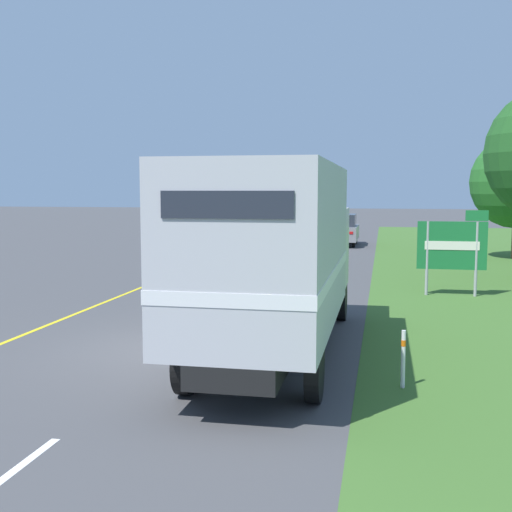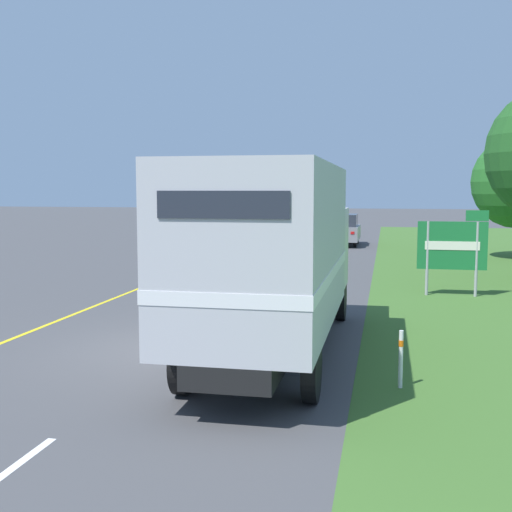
# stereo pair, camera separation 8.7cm
# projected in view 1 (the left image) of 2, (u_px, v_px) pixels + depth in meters

# --- Properties ---
(ground_plane) EXTENTS (200.00, 200.00, 0.00)m
(ground_plane) POSITION_uv_depth(u_px,v_px,m) (176.00, 348.00, 13.04)
(ground_plane) COLOR #444447
(edge_line_yellow) EXTENTS (0.12, 61.74, 0.01)m
(edge_line_yellow) POSITION_uv_depth(u_px,v_px,m) (195.00, 266.00, 27.09)
(edge_line_yellow) COLOR yellow
(edge_line_yellow) RESTS_ON ground
(centre_dash_near) EXTENTS (0.12, 2.60, 0.01)m
(centre_dash_near) POSITION_uv_depth(u_px,v_px,m) (182.00, 343.00, 13.44)
(centre_dash_near) COLOR white
(centre_dash_near) RESTS_ON ground
(centre_dash_mid_a) EXTENTS (0.12, 2.60, 0.01)m
(centre_dash_mid_a) POSITION_uv_depth(u_px,v_px,m) (248.00, 293.00, 19.88)
(centre_dash_mid_a) COLOR white
(centre_dash_mid_a) RESTS_ON ground
(centre_dash_mid_b) EXTENTS (0.12, 2.60, 0.01)m
(centre_dash_mid_b) POSITION_uv_depth(u_px,v_px,m) (281.00, 268.00, 26.32)
(centre_dash_mid_b) COLOR white
(centre_dash_mid_b) RESTS_ON ground
(centre_dash_far) EXTENTS (0.12, 2.60, 0.01)m
(centre_dash_far) POSITION_uv_depth(u_px,v_px,m) (302.00, 253.00, 32.75)
(centre_dash_far) COLOR white
(centre_dash_far) RESTS_ON ground
(centre_dash_farthest) EXTENTS (0.12, 2.60, 0.01)m
(centre_dash_farthest) POSITION_uv_depth(u_px,v_px,m) (315.00, 242.00, 39.19)
(centre_dash_farthest) COLOR white
(centre_dash_farthest) RESTS_ON ground
(horse_trailer_truck) EXTENTS (2.37, 8.44, 3.64)m
(horse_trailer_truck) POSITION_uv_depth(u_px,v_px,m) (276.00, 252.00, 12.13)
(horse_trailer_truck) COLOR black
(horse_trailer_truck) RESTS_ON ground
(lead_car_white) EXTENTS (1.80, 3.90, 1.89)m
(lead_car_white) POSITION_uv_depth(u_px,v_px,m) (232.00, 244.00, 26.58)
(lead_car_white) COLOR black
(lead_car_white) RESTS_ON ground
(lead_car_grey_ahead) EXTENTS (1.80, 4.39, 1.81)m
(lead_car_grey_ahead) POSITION_uv_depth(u_px,v_px,m) (342.00, 229.00, 37.13)
(lead_car_grey_ahead) COLOR black
(lead_car_grey_ahead) RESTS_ON ground
(lead_car_black_ahead) EXTENTS (1.80, 4.11, 1.87)m
(lead_car_black_ahead) POSITION_uv_depth(u_px,v_px,m) (299.00, 221.00, 46.97)
(lead_car_black_ahead) COLOR black
(lead_car_black_ahead) RESTS_ON ground
(highway_sign) EXTENTS (2.04, 0.09, 2.60)m
(highway_sign) POSITION_uv_depth(u_px,v_px,m) (453.00, 246.00, 19.33)
(highway_sign) COLOR #9E9EA3
(highway_sign) RESTS_ON ground
(delineator_post) EXTENTS (0.08, 0.08, 0.95)m
(delineator_post) POSITION_uv_depth(u_px,v_px,m) (403.00, 357.00, 10.37)
(delineator_post) COLOR white
(delineator_post) RESTS_ON ground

